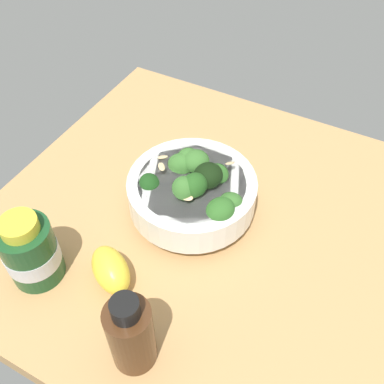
# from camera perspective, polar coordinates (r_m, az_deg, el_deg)

# --- Properties ---
(ground_plane) EXTENTS (0.62, 0.62, 0.04)m
(ground_plane) POSITION_cam_1_polar(r_m,az_deg,el_deg) (0.70, 0.78, -3.91)
(ground_plane) COLOR tan
(bowl_of_broccoli) EXTENTS (0.19, 0.19, 0.10)m
(bowl_of_broccoli) POSITION_cam_1_polar(r_m,az_deg,el_deg) (0.66, 0.12, 0.25)
(bowl_of_broccoli) COLOR white
(bowl_of_broccoli) RESTS_ON ground_plane
(lemon_wedge) EXTENTS (0.09, 0.08, 0.05)m
(lemon_wedge) POSITION_cam_1_polar(r_m,az_deg,el_deg) (0.61, -10.47, -9.86)
(lemon_wedge) COLOR yellow
(lemon_wedge) RESTS_ON ground_plane
(bottle_tall) EXTENTS (0.05, 0.05, 0.13)m
(bottle_tall) POSITION_cam_1_polar(r_m,az_deg,el_deg) (0.53, -7.90, -17.71)
(bottle_tall) COLOR #472814
(bottle_tall) RESTS_ON ground_plane
(bottle_short) EXTENTS (0.07, 0.07, 0.11)m
(bottle_short) POSITION_cam_1_polar(r_m,az_deg,el_deg) (0.62, -20.13, -7.20)
(bottle_short) COLOR #194723
(bottle_short) RESTS_ON ground_plane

